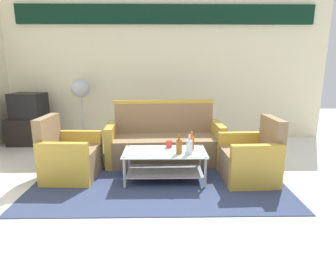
% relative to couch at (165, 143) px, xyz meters
% --- Properties ---
extents(ground_plane, '(14.00, 14.00, 0.00)m').
position_rel_couch_xyz_m(ground_plane, '(0.03, -1.45, -0.32)').
color(ground_plane, white).
extents(wall_back, '(6.52, 0.19, 2.80)m').
position_rel_couch_xyz_m(wall_back, '(0.03, 1.60, 1.16)').
color(wall_back, beige).
rests_on(wall_back, ground).
extents(rug, '(3.29, 2.16, 0.01)m').
position_rel_couch_xyz_m(rug, '(-0.09, -0.69, -0.31)').
color(rug, '#2D3856').
rests_on(rug, ground).
extents(couch, '(1.83, 0.82, 0.96)m').
position_rel_couch_xyz_m(couch, '(0.00, 0.00, 0.00)').
color(couch, '#7F6647').
rests_on(couch, rug).
extents(armchair_left, '(0.73, 0.79, 0.85)m').
position_rel_couch_xyz_m(armchair_left, '(-1.32, -0.64, -0.03)').
color(armchair_left, '#7F6647').
rests_on(armchair_left, rug).
extents(armchair_right, '(0.73, 0.79, 0.85)m').
position_rel_couch_xyz_m(armchair_right, '(1.15, -0.78, -0.03)').
color(armchair_right, '#7F6647').
rests_on(armchair_right, rug).
extents(coffee_table, '(1.10, 0.60, 0.40)m').
position_rel_couch_xyz_m(coffee_table, '(-0.01, -0.77, -0.04)').
color(coffee_table, silver).
rests_on(coffee_table, rug).
extents(bottle_orange, '(0.07, 0.07, 0.26)m').
position_rel_couch_xyz_m(bottle_orange, '(0.36, -0.71, 0.19)').
color(bottle_orange, '#D85919').
rests_on(bottle_orange, coffee_table).
extents(bottle_clear, '(0.08, 0.08, 0.26)m').
position_rel_couch_xyz_m(bottle_clear, '(0.31, -0.89, 0.19)').
color(bottle_clear, silver).
rests_on(bottle_clear, coffee_table).
extents(bottle_brown, '(0.08, 0.08, 0.26)m').
position_rel_couch_xyz_m(bottle_brown, '(0.18, -0.88, 0.19)').
color(bottle_brown, brown).
rests_on(bottle_brown, coffee_table).
extents(cup, '(0.08, 0.08, 0.10)m').
position_rel_couch_xyz_m(cup, '(0.05, -0.60, 0.14)').
color(cup, red).
rests_on(cup, coffee_table).
extents(tv_stand, '(0.80, 0.50, 0.52)m').
position_rel_couch_xyz_m(tv_stand, '(-2.61, 1.10, -0.06)').
color(tv_stand, black).
rests_on(tv_stand, ground).
extents(television, '(0.66, 0.52, 0.48)m').
position_rel_couch_xyz_m(television, '(-2.61, 1.10, 0.44)').
color(television, black).
rests_on(television, tv_stand).
extents(pedestal_fan, '(0.36, 0.36, 1.27)m').
position_rel_couch_xyz_m(pedestal_fan, '(-1.60, 1.15, 0.70)').
color(pedestal_fan, '#2D2D33').
rests_on(pedestal_fan, ground).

